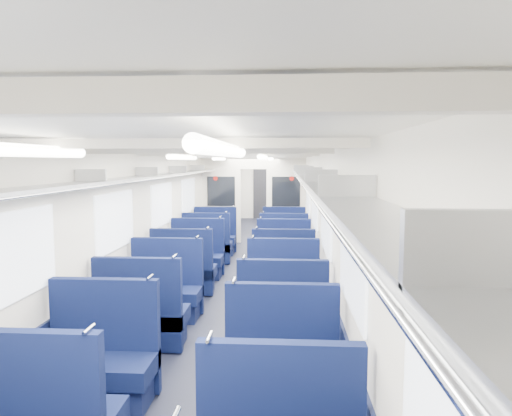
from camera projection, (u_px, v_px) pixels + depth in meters
floor at (241, 274)px, 9.00m from camera, size 2.80×18.00×0.01m
ceiling at (241, 154)px, 8.77m from camera, size 2.80×18.00×0.01m
wall_left at (169, 214)px, 8.97m from camera, size 0.02×18.00×2.35m
dado_left at (171, 256)px, 9.05m from camera, size 0.03×17.90×0.70m
wall_right at (314, 215)px, 8.80m from camera, size 0.02×18.00×2.35m
dado_right at (312, 258)px, 8.88m from camera, size 0.03×17.90×0.70m
wall_far at (263, 188)px, 17.82m from camera, size 2.80×0.02×2.35m
luggage_rack_left at (178, 173)px, 8.88m from camera, size 0.36×17.40×0.18m
luggage_rack_right at (304, 174)px, 8.73m from camera, size 0.36×17.40×0.18m
windows at (238, 204)px, 8.40m from camera, size 2.78×15.60×0.75m
ceiling_fittings at (239, 157)px, 8.51m from camera, size 2.70×16.06×0.11m
end_door at (263, 193)px, 17.78m from camera, size 0.75×0.06×2.00m
bulkhead at (254, 198)px, 12.43m from camera, size 2.80×0.10×2.35m
seat_6 at (100, 364)px, 4.22m from camera, size 1.03×0.57×1.15m
seat_7 at (282, 372)px, 4.05m from camera, size 1.03×0.57×1.15m
seat_8 at (142, 318)px, 5.44m from camera, size 1.03×0.57×1.15m
seat_9 at (282, 322)px, 5.33m from camera, size 1.03×0.57×1.15m
seat_10 at (165, 293)px, 6.50m from camera, size 1.03×0.57×1.15m
seat_11 at (283, 294)px, 6.47m from camera, size 1.03×0.57×1.15m
seat_12 at (184, 273)px, 7.68m from camera, size 1.03×0.57×1.15m
seat_13 at (283, 273)px, 7.65m from camera, size 1.03×0.57×1.15m
seat_14 at (197, 259)px, 8.79m from camera, size 1.03×0.57×1.15m
seat_15 at (284, 260)px, 8.68m from camera, size 1.03×0.57×1.15m
seat_16 at (207, 247)px, 9.99m from camera, size 1.03×0.57×1.15m
seat_17 at (284, 248)px, 9.92m from camera, size 1.03×0.57×1.15m
seat_18 at (214, 239)px, 11.00m from camera, size 1.03×0.57×1.15m
seat_19 at (284, 239)px, 11.00m from camera, size 1.03×0.57×1.15m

